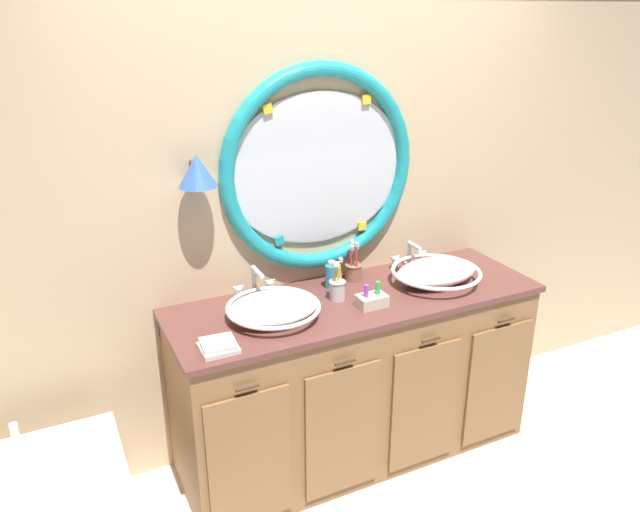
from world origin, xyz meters
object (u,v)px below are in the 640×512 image
Objects in this scene: sink_basin_left at (273,307)px; toothbrush_holder_left at (337,289)px; toiletry_basket at (372,300)px; sink_basin_right at (436,272)px; soap_dispenser at (332,275)px; folded_hand_towel at (218,346)px; toothbrush_holder_right at (354,270)px.

toothbrush_holder_left is (0.35, 0.04, 0.01)m from sink_basin_left.
toothbrush_holder_left reaches higher than sink_basin_left.
toothbrush_holder_left is at bearing 128.98° from toiletry_basket.
soap_dispenser is (-0.51, 0.18, 0.01)m from sink_basin_right.
toothbrush_holder_left is 1.42× the size of folded_hand_towel.
toiletry_basket is at bearing -11.60° from sink_basin_left.
soap_dispenser is 1.00× the size of folded_hand_towel.
soap_dispenser is 0.78m from folded_hand_towel.
sink_basin_right is 3.05× the size of soap_dispenser.
sink_basin_left is 0.35m from toothbrush_holder_left.
toiletry_basket is at bearing -51.02° from toothbrush_holder_left.
toiletry_basket is (0.77, 0.08, 0.01)m from folded_hand_towel.
toothbrush_holder_left is 1.00× the size of toothbrush_holder_right.
soap_dispenser reaches higher than sink_basin_right.
soap_dispenser is (0.04, 0.14, 0.01)m from toothbrush_holder_left.
toothbrush_holder_right is at bearing 14.04° from soap_dispenser.
folded_hand_towel is at bearing -151.18° from sink_basin_left.
sink_basin_left is 0.36m from folded_hand_towel.
toothbrush_holder_right is (-0.36, 0.22, -0.01)m from sink_basin_right.
toothbrush_holder_left reaches higher than sink_basin_right.
sink_basin_left is at bearing -157.85° from toothbrush_holder_right.
toiletry_basket is (0.07, -0.27, -0.03)m from soap_dispenser.
toothbrush_holder_left is at bearing 175.44° from sink_basin_right.
toothbrush_holder_left and toothbrush_holder_right have the same top height.
toothbrush_holder_left reaches higher than folded_hand_towel.
toothbrush_holder_left is at bearing 18.06° from folded_hand_towel.
sink_basin_right is 0.44m from toiletry_basket.
toothbrush_holder_left is (-0.54, 0.04, -0.00)m from sink_basin_right.
sink_basin_right is 1.22m from folded_hand_towel.
folded_hand_towel is (-1.20, -0.17, -0.04)m from sink_basin_right.
soap_dispenser is 0.29m from toiletry_basket.
toothbrush_holder_left is 1.42× the size of soap_dispenser.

